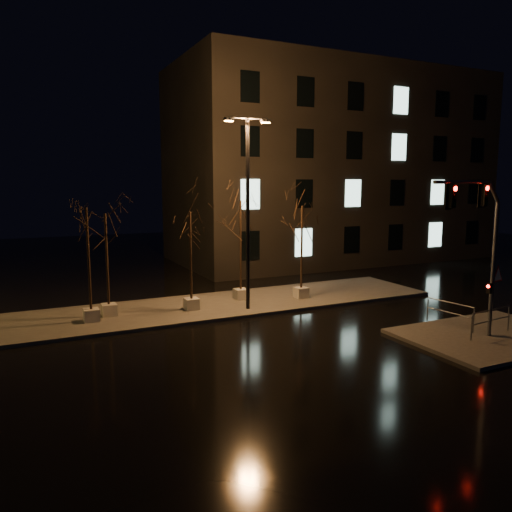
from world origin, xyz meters
TOP-DOWN VIEW (x-y plane):
  - ground at (0.00, 0.00)m, footprint 90.00×90.00m
  - median at (0.00, 6.00)m, footprint 22.00×5.00m
  - sidewalk_corner at (7.50, -3.50)m, footprint 7.00×5.00m
  - building at (14.00, 18.00)m, footprint 25.00×12.00m
  - tree_0 at (-6.80, 5.50)m, footprint 1.80×1.80m
  - tree_1 at (-5.93, 6.10)m, footprint 1.80×1.80m
  - tree_2 at (-2.14, 5.54)m, footprint 1.80×1.80m
  - tree_3 at (0.88, 6.47)m, footprint 1.80×1.80m
  - tree_4 at (3.93, 5.42)m, footprint 1.80×1.80m
  - traffic_signal_mast at (6.33, -3.81)m, footprint 4.96×1.06m
  - streetlight_main at (0.39, 4.52)m, footprint 2.27×0.45m
  - guard_rail_a at (7.35, -3.63)m, footprint 2.50×0.34m
  - guard_rail_b at (6.85, -1.99)m, footprint 0.39×2.24m

SIDE VIEW (x-z plane):
  - ground at x=0.00m, z-range 0.00..0.00m
  - median at x=0.00m, z-range 0.00..0.15m
  - sidewalk_corner at x=7.50m, z-range 0.00..0.15m
  - guard_rail_b at x=6.85m, z-range 0.31..1.38m
  - guard_rail_a at x=7.35m, z-range 0.32..1.40m
  - tree_1 at x=-5.93m, z-range 1.40..6.24m
  - tree_2 at x=-2.14m, z-range 1.41..6.26m
  - tree_4 at x=3.93m, z-range 1.45..6.47m
  - tree_0 at x=-6.80m, z-range 1.49..6.64m
  - tree_3 at x=0.88m, z-range 1.52..6.84m
  - traffic_signal_mast at x=6.33m, z-range 1.12..7.28m
  - streetlight_main at x=0.39m, z-range 0.85..9.93m
  - building at x=14.00m, z-range 0.00..15.00m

